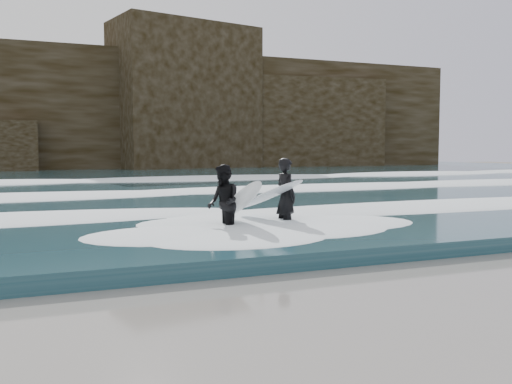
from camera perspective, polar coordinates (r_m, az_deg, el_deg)
ground at (r=6.75m, az=17.97°, el=-12.63°), size 120.00×120.00×0.00m
sea at (r=34.20m, az=-15.33°, el=1.21°), size 90.00×52.00×0.30m
headland at (r=51.16m, az=-17.83°, el=7.59°), size 70.00×9.00×10.00m
foam_near at (r=14.60m, az=-5.52°, el=-1.73°), size 60.00×3.20×0.20m
foam_mid at (r=21.37m, az=-11.00°, el=0.20°), size 60.00×4.00×0.24m
foam_far at (r=30.22m, az=-14.40°, el=1.40°), size 60.00×4.80×0.30m
surfer_left at (r=12.97m, az=2.60°, el=-0.38°), size 1.25×2.18×1.73m
surfer_right at (r=11.92m, az=-3.08°, el=-1.07°), size 1.01×1.77×1.62m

